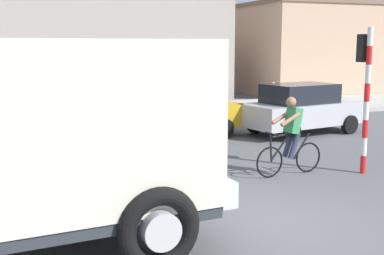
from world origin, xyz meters
name	(u,v)px	position (x,y,z in m)	size (l,w,h in m)	color
ground_plane	(274,223)	(0.00, 0.00, 0.00)	(120.00, 120.00, 0.00)	#56565B
sidewalk_far	(106,115)	(0.00, 12.84, 0.08)	(80.00, 5.00, 0.16)	#ADADA8
truck_foreground	(8,135)	(-3.92, 0.17, 1.67)	(5.60, 3.15, 2.90)	silver
cyclist	(290,136)	(1.88, 2.55, 0.86)	(1.73, 0.51, 1.72)	black
traffic_light_pole	(365,80)	(3.48, 2.16, 2.07)	(0.24, 0.43, 3.20)	red
car_red_near	(1,117)	(-3.91, 8.38, 0.82)	(4.32, 2.78, 1.60)	red
car_white_mid	(302,108)	(5.05, 6.90, 0.82)	(4.24, 2.39, 1.60)	#B7B7BC
car_far_side	(177,110)	(1.19, 7.90, 0.82)	(4.07, 2.01, 1.60)	gold
pedestrian_near_kerb	(273,106)	(4.43, 7.63, 0.85)	(0.34, 0.22, 1.62)	#2D334C
building_mid_block	(110,47)	(1.64, 19.41, 2.68)	(11.98, 5.33, 5.35)	#9E9389
building_corner_right	(315,49)	(14.07, 19.27, 2.57)	(9.55, 7.94, 5.13)	tan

